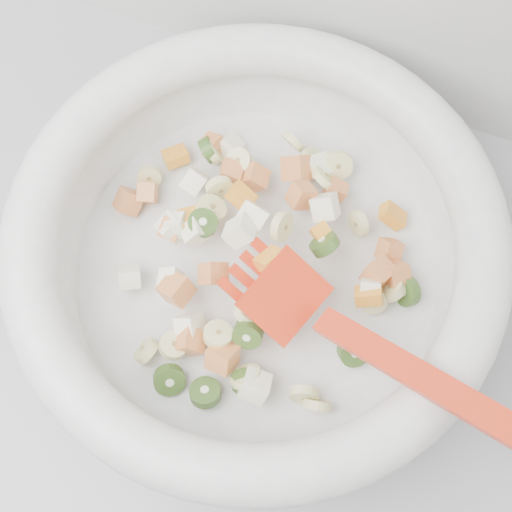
% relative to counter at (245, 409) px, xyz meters
% --- Properties ---
extents(counter, '(2.00, 0.60, 0.90)m').
position_rel_counter_xyz_m(counter, '(0.00, 0.00, 0.00)').
color(counter, '#939498').
rests_on(counter, ground).
extents(mixing_bowl, '(0.48, 0.42, 0.16)m').
position_rel_counter_xyz_m(mixing_bowl, '(-0.00, 0.06, 0.51)').
color(mixing_bowl, white).
rests_on(mixing_bowl, counter).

